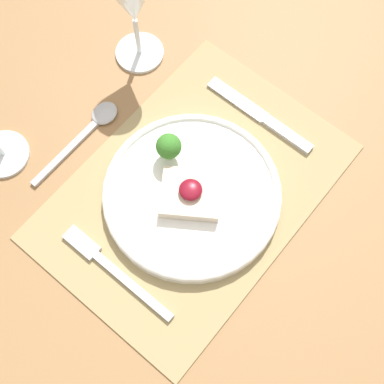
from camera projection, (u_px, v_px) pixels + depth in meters
The scene contains 8 objects.
ground_plane at pixel (192, 289), 1.47m from camera, with size 8.00×8.00×0.00m, color gray.
dining_table at pixel (193, 210), 0.87m from camera, with size 1.39×1.06×0.73m.
placemat at pixel (193, 191), 0.79m from camera, with size 0.45×0.31×0.00m, color #9E895B.
dinner_plate at pixel (191, 193), 0.77m from camera, with size 0.26×0.26×0.07m.
fork at pixel (110, 267), 0.74m from camera, with size 0.02×0.19×0.01m.
knife at pixel (266, 120), 0.83m from camera, with size 0.02×0.19×0.01m.
spoon at pixel (92, 126), 0.83m from camera, with size 0.18×0.04×0.01m.
wine_glass_near at pixel (132, 3), 0.77m from camera, with size 0.08×0.08×0.17m.
Camera 1 is at (-0.23, -0.19, 1.47)m, focal length 50.00 mm.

